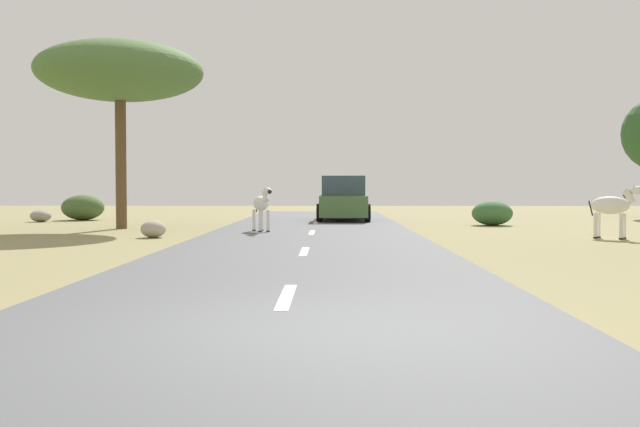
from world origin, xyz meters
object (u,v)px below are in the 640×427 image
Objects in this scene: bush_0 at (492,213)px; rock_2 at (153,229)px; zebra_0 at (262,204)px; car_0 at (343,200)px; zebra_1 at (613,206)px; tree_2 at (120,72)px; bush_1 at (83,208)px; rock_0 at (41,216)px.

rock_2 is at bearing -149.23° from bush_0.
zebra_0 is 0.31× the size of car_0.
zebra_0 is at bearing -150.30° from bush_0.
zebra_1 reaches higher than bush_0.
bush_0 is 12.23m from rock_2.
car_0 reaches higher than bush_0.
rock_2 is at bearing -119.62° from car_0.
rock_2 is at bearing 10.67° from zebra_0.
tree_2 is (-4.81, 2.26, 4.22)m from zebra_0.
car_0 is 2.53× the size of bush_1.
rock_2 is (5.41, -10.09, -0.28)m from bush_1.
car_0 is 5.12× the size of rock_0.
bush_0 is at bearing 9.77° from tree_2.
zebra_1 is 0.24× the size of tree_2.
tree_2 is at bearing -68.68° from zebra_1.
rock_0 is (-1.16, -1.46, -0.28)m from bush_1.
bush_1 is (-15.92, 3.84, 0.09)m from bush_0.
zebra_0 reaches higher than rock_0.
car_0 is 6.16× the size of rock_2.
car_0 is at bearing -5.87° from bush_1.
rock_0 is at bearing -59.14° from zebra_0.
tree_2 is 8.02m from rock_0.
rock_0 is (-4.51, 4.54, -4.84)m from tree_2.
car_0 is 5.92m from bush_0.
zebra_1 is at bearing -30.52° from bush_1.
bush_0 reaches higher than rock_0.
tree_2 is at bearing -48.21° from zebra_0.
tree_2 reaches higher than bush_0.
bush_1 is at bearing 51.61° from rock_0.
bush_0 is (-1.69, 6.54, -0.43)m from zebra_1.
tree_2 is 7.09× the size of rock_0.
tree_2 reaches higher than rock_2.
rock_0 is at bearing 172.07° from bush_0.
zebra_0 is at bearing -25.22° from tree_2.
car_0 is 9.79m from tree_2.
zebra_1 is 15.50m from tree_2.
rock_0 is (-9.31, 6.80, -0.63)m from zebra_0.
zebra_0 is 7.60m from car_0.
zebra_1 is at bearing -1.35° from rock_2.
zebra_1 is (9.45, -2.12, 0.00)m from zebra_0.
car_0 is at bearing -132.47° from zebra_0.
zebra_1 is 2.04× the size of rock_2.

